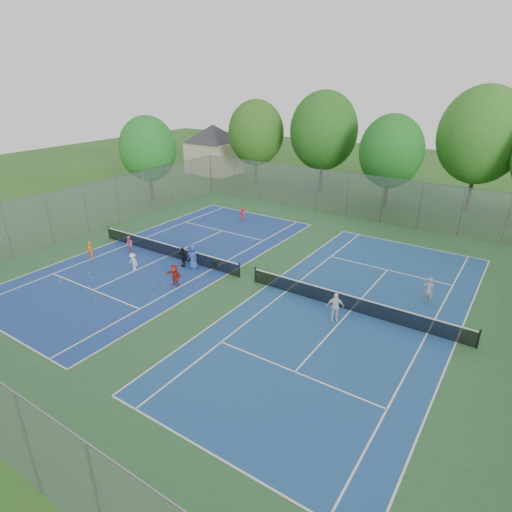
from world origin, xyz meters
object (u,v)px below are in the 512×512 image
(ball_hopper, at_px, (215,264))
(instructor, at_px, (428,290))
(net_left, at_px, (167,250))
(ball_crate, at_px, (194,255))
(net_right, at_px, (351,304))

(ball_hopper, xyz_separation_m, instructor, (13.18, 2.87, 0.58))
(net_left, bearing_deg, ball_crate, 29.30)
(net_left, xyz_separation_m, instructor, (17.27, 3.27, 0.36))
(net_right, xyz_separation_m, instructor, (3.27, 3.27, 0.36))
(net_right, distance_m, instructor, 4.64)
(ball_hopper, bearing_deg, net_right, -2.34)
(net_right, height_order, ball_hopper, net_right)
(net_right, height_order, ball_crate, net_right)
(net_left, distance_m, ball_crate, 1.92)
(ball_crate, bearing_deg, instructor, 8.53)
(ball_crate, height_order, instructor, instructor)
(net_right, distance_m, ball_crate, 12.38)
(net_left, relative_size, ball_crate, 38.51)
(ball_crate, xyz_separation_m, instructor, (15.61, 2.34, 0.67))
(net_right, xyz_separation_m, ball_crate, (-12.34, 0.93, -0.31))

